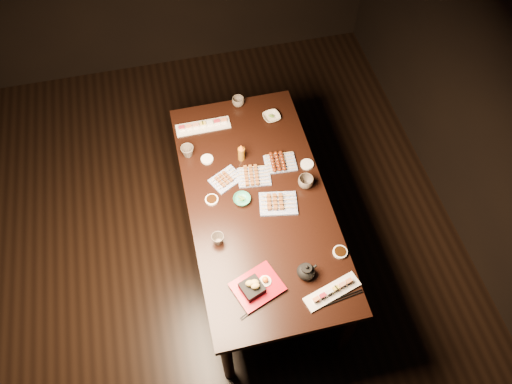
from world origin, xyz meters
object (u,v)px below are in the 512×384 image
(edamame_bowl_cream, at_px, (272,117))
(sushi_platter_near, at_px, (332,291))
(dining_table, at_px, (258,228))
(teacup_far_left, at_px, (188,151))
(tempura_tray, at_px, (257,284))
(condiment_bottle, at_px, (241,152))
(teacup_near_left, at_px, (218,239))
(sushi_platter_far, at_px, (203,125))
(teapot, at_px, (306,270))
(teacup_far_right, at_px, (238,102))
(yakitori_plate_left, at_px, (226,178))
(edamame_bowl_green, at_px, (242,199))
(teacup_mid_right, at_px, (306,182))
(yakitori_plate_right, at_px, (278,202))
(yakitori_plate_center, at_px, (254,175))

(edamame_bowl_cream, bearing_deg, sushi_platter_near, -89.46)
(dining_table, height_order, teacup_far_left, teacup_far_left)
(dining_table, xyz_separation_m, edamame_bowl_cream, (0.26, 0.66, 0.39))
(tempura_tray, bearing_deg, condiment_bottle, 62.78)
(tempura_tray, bearing_deg, teacup_near_left, 94.98)
(sushi_platter_far, height_order, teapot, teapot)
(sushi_platter_far, relative_size, teacup_far_right, 4.30)
(yakitori_plate_left, relative_size, edamame_bowl_green, 1.75)
(teacup_mid_right, height_order, teacup_far_left, teacup_far_left)
(sushi_platter_near, height_order, teacup_mid_right, teacup_mid_right)
(teapot, bearing_deg, yakitori_plate_right, 80.49)
(condiment_bottle, bearing_deg, tempura_tray, -96.75)
(edamame_bowl_green, relative_size, condiment_bottle, 0.79)
(yakitori_plate_center, bearing_deg, teacup_mid_right, -17.20)
(yakitori_plate_center, xyz_separation_m, condiment_bottle, (-0.05, 0.17, 0.04))
(teacup_far_right, distance_m, condiment_bottle, 0.50)
(teacup_far_right, relative_size, condiment_bottle, 0.62)
(yakitori_plate_left, bearing_deg, teacup_far_left, 100.76)
(yakitori_plate_right, distance_m, teacup_far_left, 0.73)
(yakitori_plate_right, bearing_deg, teacup_far_right, 104.61)
(sushi_platter_far, xyz_separation_m, yakitori_plate_right, (0.36, -0.75, 0.01))
(teacup_far_left, bearing_deg, edamame_bowl_cream, 16.90)
(dining_table, relative_size, yakitori_plate_left, 9.07)
(yakitori_plate_center, height_order, teacup_far_left, teacup_far_left)
(sushi_platter_far, distance_m, edamame_bowl_cream, 0.50)
(teacup_far_right, xyz_separation_m, teapot, (0.10, -1.41, 0.02))
(teacup_near_left, height_order, teacup_far_left, teacup_far_left)
(sushi_platter_far, relative_size, yakitori_plate_left, 1.94)
(sushi_platter_far, xyz_separation_m, teapot, (0.39, -1.26, 0.03))
(teacup_far_left, bearing_deg, sushi_platter_near, -60.99)
(sushi_platter_near, relative_size, edamame_bowl_green, 3.04)
(sushi_platter_far, distance_m, teacup_far_right, 0.33)
(edamame_bowl_green, xyz_separation_m, teacup_far_left, (-0.28, 0.45, 0.02))
(sushi_platter_far, distance_m, teacup_near_left, 0.93)
(sushi_platter_far, bearing_deg, edamame_bowl_cream, 176.26)
(yakitori_plate_center, relative_size, yakitori_plate_left, 1.08)
(teacup_mid_right, bearing_deg, dining_table, -173.19)
(teapot, distance_m, condiment_bottle, 0.94)
(yakitori_plate_left, bearing_deg, yakitori_plate_right, -70.35)
(yakitori_plate_center, relative_size, tempura_tray, 0.79)
(sushi_platter_far, height_order, edamame_bowl_cream, sushi_platter_far)
(dining_table, relative_size, tempura_tray, 6.66)
(edamame_bowl_green, bearing_deg, dining_table, -9.15)
(teacup_near_left, bearing_deg, teacup_far_right, 71.74)
(dining_table, distance_m, tempura_tray, 0.74)
(teacup_far_left, bearing_deg, edamame_bowl_green, -58.04)
(tempura_tray, bearing_deg, teapot, -17.12)
(yakitori_plate_right, height_order, teacup_mid_right, teacup_mid_right)
(yakitori_plate_left, height_order, teacup_far_right, teacup_far_right)
(sushi_platter_near, height_order, teapot, teapot)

